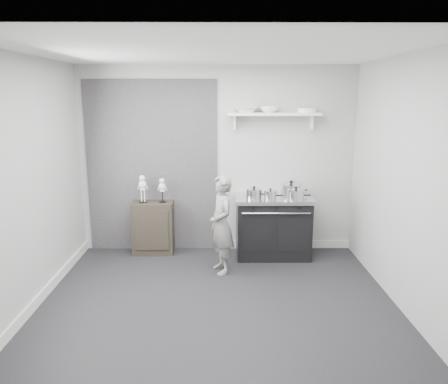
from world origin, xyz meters
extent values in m
plane|color=black|center=(0.00, 0.00, 0.00)|extent=(4.00, 4.00, 0.00)
cube|color=#A9A9A7|center=(0.00, 1.80, 1.35)|extent=(4.00, 0.02, 2.70)
cube|color=#A9A9A7|center=(0.00, -1.80, 1.35)|extent=(4.00, 0.02, 2.70)
cube|color=#A9A9A7|center=(-2.00, 0.00, 1.35)|extent=(0.02, 3.60, 2.70)
cube|color=#A9A9A7|center=(2.00, 0.00, 1.35)|extent=(0.02, 3.60, 2.70)
cube|color=silver|center=(0.00, 0.00, 2.70)|extent=(4.00, 3.60, 0.02)
cube|color=black|center=(-0.95, 1.79, 1.25)|extent=(1.90, 0.02, 2.50)
cube|color=silver|center=(1.00, 1.78, 0.06)|extent=(2.00, 0.03, 0.12)
cube|color=silver|center=(-1.98, 0.00, 0.06)|extent=(0.03, 3.60, 0.12)
cube|color=white|center=(0.80, 1.67, 2.02)|extent=(1.30, 0.26, 0.04)
cube|color=white|center=(0.25, 1.74, 1.90)|extent=(0.03, 0.12, 0.20)
cube|color=white|center=(1.35, 1.74, 1.90)|extent=(0.03, 0.12, 0.20)
cube|color=black|center=(0.80, 1.48, 0.41)|extent=(1.03, 0.62, 0.82)
cube|color=silver|center=(0.80, 1.48, 0.85)|extent=(1.09, 0.66, 0.05)
cube|color=black|center=(0.55, 1.17, 0.43)|extent=(0.43, 0.02, 0.54)
cube|color=black|center=(1.05, 1.17, 0.43)|extent=(0.43, 0.02, 0.54)
cylinder|color=silver|center=(0.80, 1.14, 0.72)|extent=(0.93, 0.02, 0.02)
cylinder|color=black|center=(0.49, 1.16, 0.80)|extent=(0.04, 0.03, 0.04)
cylinder|color=black|center=(0.80, 1.16, 0.80)|extent=(0.04, 0.03, 0.04)
cylinder|color=black|center=(1.11, 1.16, 0.80)|extent=(0.04, 0.03, 0.04)
cube|color=black|center=(-0.94, 1.61, 0.38)|extent=(0.59, 0.34, 0.76)
imported|color=slate|center=(0.06, 0.88, 0.65)|extent=(0.44, 0.54, 1.29)
cylinder|color=silver|center=(0.51, 1.36, 0.94)|extent=(0.22, 0.22, 0.12)
cylinder|color=silver|center=(0.51, 1.36, 1.01)|extent=(0.23, 0.23, 0.02)
sphere|color=black|center=(0.51, 1.36, 1.03)|extent=(0.04, 0.04, 0.04)
cylinder|color=black|center=(0.66, 1.36, 0.94)|extent=(0.10, 0.02, 0.02)
cylinder|color=silver|center=(1.06, 1.57, 0.95)|extent=(0.29, 0.29, 0.15)
cylinder|color=silver|center=(1.06, 1.57, 1.03)|extent=(0.30, 0.30, 0.02)
sphere|color=black|center=(1.06, 1.57, 1.07)|extent=(0.05, 0.05, 0.05)
cylinder|color=black|center=(1.24, 1.57, 0.95)|extent=(0.10, 0.02, 0.02)
cylinder|color=silver|center=(1.08, 1.28, 0.94)|extent=(0.23, 0.23, 0.13)
cylinder|color=silver|center=(1.08, 1.28, 1.01)|extent=(0.23, 0.23, 0.02)
sphere|color=black|center=(1.08, 1.28, 1.04)|extent=(0.04, 0.04, 0.04)
cylinder|color=black|center=(1.23, 1.28, 0.94)|extent=(0.10, 0.02, 0.02)
cylinder|color=silver|center=(0.73, 1.29, 0.93)|extent=(0.17, 0.17, 0.12)
cylinder|color=silver|center=(0.73, 1.29, 1.00)|extent=(0.17, 0.17, 0.01)
sphere|color=black|center=(0.73, 1.29, 1.02)|extent=(0.03, 0.03, 0.03)
cylinder|color=black|center=(0.85, 1.29, 0.93)|extent=(0.10, 0.02, 0.02)
imported|color=white|center=(0.41, 1.67, 2.08)|extent=(0.33, 0.33, 0.08)
imported|color=white|center=(0.73, 1.67, 2.08)|extent=(0.27, 0.27, 0.08)
cylinder|color=white|center=(1.26, 1.67, 2.07)|extent=(0.27, 0.27, 0.06)
camera|label=1|loc=(0.04, -4.52, 2.28)|focal=35.00mm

